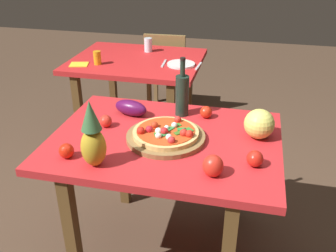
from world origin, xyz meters
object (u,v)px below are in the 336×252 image
drinking_glass_juice (97,58)px  napkin_folded (79,64)px  background_table (137,71)px  pizza_board (166,137)px  display_table (165,154)px  pineapple_left (93,137)px  pizza (166,132)px  tomato_by_bottle (106,121)px  bell_pepper (213,166)px  melon (259,124)px  eggplant (131,108)px  drinking_glass_water (148,45)px  tomato_near_board (206,112)px  knife_utensil (199,66)px  dinner_plate (181,64)px  tomato_beside_pepper (66,151)px  wine_bottle (182,94)px  tomato_at_corner (255,159)px  fork_utensil (164,63)px  dining_chair (167,69)px

drinking_glass_juice → napkin_folded: drinking_glass_juice is taller
background_table → pizza_board: (0.55, -1.26, 0.12)m
display_table → pineapple_left: pineapple_left is taller
pizza → tomato_by_bottle: pizza is taller
pizza → bell_pepper: bearing=-43.4°
display_table → melon: 0.51m
eggplant → drinking_glass_water: drinking_glass_water is taller
drinking_glass_water → pizza_board: bearing=-70.9°
pizza → melon: melon is taller
tomato_near_board → knife_utensil: bearing=101.6°
tomato_near_board → dinner_plate: 0.94m
pineapple_left → tomato_beside_pepper: bearing=170.1°
knife_utensil → tomato_beside_pepper: bearing=-101.0°
bell_pepper → drinking_glass_water: (-0.78, 1.74, 0.01)m
tomato_near_board → tomato_beside_pepper: size_ratio=0.98×
tomato_beside_pepper → bell_pepper: bearing=1.3°
bell_pepper → wine_bottle: bearing=113.9°
eggplant → tomato_at_corner: bearing=-28.0°
pizza → melon: size_ratio=2.18×
drinking_glass_juice → fork_utensil: drinking_glass_juice is taller
pineapple_left → fork_utensil: bearing=91.6°
melon → tomato_near_board: bearing=150.3°
pizza_board → melon: melon is taller
bell_pepper → eggplant: (-0.53, 0.49, -0.00)m
tomato_near_board → drinking_glass_water: drinking_glass_water is taller
background_table → melon: 1.52m
fork_utensil → pineapple_left: bearing=-91.8°
pineapple_left → napkin_folded: (-0.69, 1.30, -0.14)m
pizza_board → tomato_beside_pepper: 0.49m
display_table → tomato_beside_pepper: tomato_beside_pepper is taller
pizza → wine_bottle: (0.02, 0.31, 0.08)m
fork_utensil → tomato_beside_pepper: bearing=-97.7°
wine_bottle → napkin_folded: bearing=144.2°
drinking_glass_water → napkin_folded: size_ratio=0.85×
pizza → tomato_by_bottle: size_ratio=5.00×
tomato_at_corner → background_table: bearing=125.4°
dinner_plate → knife_utensil: 0.14m
knife_utensil → tomato_by_bottle: bearing=-102.3°
display_table → tomato_at_corner: 0.50m
background_table → napkin_folded: (-0.40, -0.26, 0.11)m
eggplant → dinner_plate: eggplant is taller
pizza_board → wine_bottle: size_ratio=1.19×
display_table → fork_utensil: size_ratio=6.50×
tomato_by_bottle → dinner_plate: bearing=80.4°
tomato_near_board → drinking_glass_juice: bearing=142.1°
knife_utensil → pizza_board: bearing=-85.0°
tomato_at_corner → tomato_by_bottle: bearing=165.4°
bell_pepper → dinner_plate: size_ratio=0.46×
dinner_plate → knife_utensil: dinner_plate is taller
dining_chair → pizza: 2.00m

